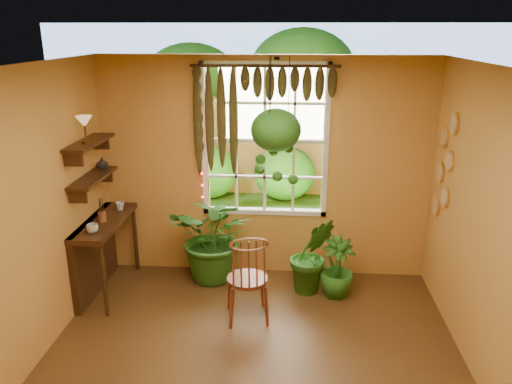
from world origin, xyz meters
TOP-DOWN VIEW (x-y plane):
  - ceiling at (0.00, 0.00)m, footprint 4.50×4.50m
  - wall_back at (0.00, 2.25)m, footprint 4.00×0.00m
  - wall_left at (-2.00, 0.00)m, footprint 0.00×4.50m
  - wall_right at (2.00, 0.00)m, footprint 0.00×4.50m
  - window at (0.00, 2.28)m, footprint 1.52×0.10m
  - valance_vine at (-0.08, 2.16)m, footprint 1.70×0.12m
  - string_lights at (-0.76, 2.19)m, footprint 0.03×0.03m
  - wall_plates at (1.98, 1.79)m, footprint 0.04×0.32m
  - counter_ledge at (-1.91, 1.60)m, footprint 0.40×1.20m
  - shelf_lower at (-1.88, 1.60)m, footprint 0.25×0.90m
  - shelf_upper at (-1.88, 1.60)m, footprint 0.25×0.90m
  - backyard at (0.24, 6.87)m, footprint 14.00×10.00m
  - windsor_chair at (-0.11, 1.10)m, footprint 0.51×0.53m
  - potted_plant_left at (-0.58, 1.97)m, footprint 1.20×1.10m
  - potted_plant_mid at (0.59, 1.75)m, footprint 0.59×0.52m
  - potted_plant_right at (0.88, 1.68)m, footprint 0.51×0.51m
  - hanging_basket at (0.15, 1.87)m, footprint 0.56×0.56m
  - cup_a at (-1.78, 1.22)m, footprint 0.16×0.16m
  - cup_b at (-1.72, 1.93)m, footprint 0.14×0.14m
  - brush_jar at (-1.80, 1.56)m, footprint 0.09×0.09m
  - shelf_vase at (-1.87, 1.88)m, footprint 0.17×0.17m
  - tiffany_lamp at (-1.86, 1.49)m, footprint 0.17×0.17m

SIDE VIEW (x-z plane):
  - windsor_chair at x=-0.11m, z-range -0.25..0.92m
  - potted_plant_right at x=0.88m, z-range 0.00..0.71m
  - potted_plant_mid at x=0.59m, z-range 0.00..0.94m
  - counter_ledge at x=-1.91m, z-range 0.10..1.00m
  - potted_plant_left at x=-0.58m, z-range 0.00..1.13m
  - cup_a at x=-1.78m, z-range 0.90..1.00m
  - cup_b at x=-1.72m, z-range 0.90..1.00m
  - brush_jar at x=-1.80m, z-range 0.86..1.20m
  - backyard at x=0.24m, z-range -4.72..7.28m
  - wall_back at x=0.00m, z-range -0.65..3.35m
  - wall_left at x=-2.00m, z-range -0.90..3.60m
  - wall_right at x=2.00m, z-range -0.90..3.60m
  - shelf_lower at x=-1.88m, z-range 1.38..1.42m
  - shelf_vase at x=-1.87m, z-range 1.42..1.56m
  - wall_plates at x=1.98m, z-range 1.00..2.10m
  - window at x=0.00m, z-range 0.77..2.63m
  - string_lights at x=-0.76m, z-range 0.98..2.52m
  - shelf_upper at x=-1.88m, z-range 1.78..1.82m
  - hanging_basket at x=0.15m, z-range 1.16..2.57m
  - tiffany_lamp at x=-1.86m, z-range 1.89..2.18m
  - valance_vine at x=-0.08m, z-range 1.73..2.83m
  - ceiling at x=0.00m, z-range 2.70..2.70m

